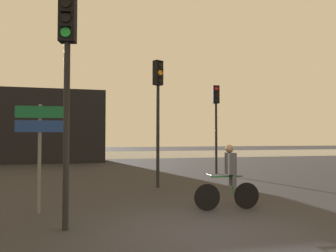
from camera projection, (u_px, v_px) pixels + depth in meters
ground_plane at (209, 234)px, 6.11m from camera, size 120.00×120.00×0.00m
water_strip at (105, 155)px, 35.44m from camera, size 80.00×16.00×0.01m
distant_building at (25, 127)px, 24.23m from camera, size 11.51×4.00×5.29m
traffic_light_near_left at (67, 68)px, 6.46m from camera, size 0.36×0.38×4.59m
traffic_light_far_right at (216, 112)px, 16.47m from camera, size 0.35×0.37×4.44m
traffic_light_center at (158, 99)px, 11.97m from camera, size 0.39×0.41×4.63m
direction_sign_post at (39, 138)px, 7.78m from camera, size 1.10×0.15×2.60m
cyclist at (229, 177)px, 8.20m from camera, size 1.71×0.46×1.62m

